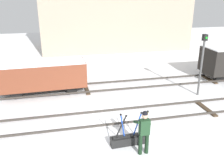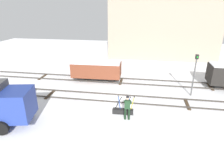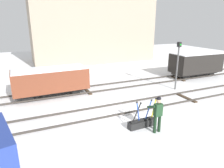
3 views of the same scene
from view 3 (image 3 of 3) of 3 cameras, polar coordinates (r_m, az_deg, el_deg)
name	(u,v)px [view 3 (image 3 of 3)]	position (r m, az deg, el deg)	size (l,w,h in m)	color
ground_plane	(108,112)	(12.06, -1.08, -7.98)	(60.00, 60.00, 0.00)	white
track_main_line	(108,111)	(12.01, -1.08, -7.49)	(44.00, 1.94, 0.18)	#38332D
track_siding_near	(87,90)	(15.75, -7.05, -1.58)	(44.00, 1.94, 0.18)	#38332D
switch_lever_frame	(142,122)	(10.54, 8.48, -10.54)	(1.59, 0.42, 1.44)	black
rail_worker	(158,112)	(9.87, 12.65, -7.70)	(0.55, 0.71, 1.83)	black
signal_post	(178,61)	(16.29, 17.96, 6.18)	(0.24, 0.32, 3.68)	#4C4C4C
apartment_building	(92,28)	(28.32, -5.66, 15.29)	(15.86, 6.77, 8.56)	gray
freight_car_mid_siding	(196,63)	(21.15, 22.44, 5.45)	(4.87, 2.26, 2.29)	#2D2B28
freight_car_far_end	(51,80)	(14.94, -16.78, 1.09)	(5.12, 2.19, 2.00)	#2D2B28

